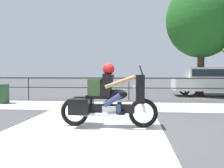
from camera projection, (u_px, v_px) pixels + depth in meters
name	position (u px, v px, depth m)	size (l,w,h in m)	color
ground_plane	(123.00, 127.00, 5.33)	(120.00, 120.00, 0.00)	#424244
sidewalk_band	(128.00, 106.00, 8.71)	(44.00, 2.40, 0.01)	#B7B2A8
crosswalk_band	(86.00, 128.00, 5.22)	(3.64, 6.00, 0.01)	silver
fence_railing	(129.00, 82.00, 10.56)	(36.00, 0.05, 1.12)	#232326
motorcycle	(108.00, 98.00, 5.36)	(2.41, 0.76, 1.57)	black
parked_car	(210.00, 80.00, 12.58)	(4.37, 1.63, 1.66)	silver
trash_bin	(2.00, 94.00, 9.52)	(0.60, 0.60, 0.85)	#284C2D
tree_behind_sign	(202.00, 19.00, 12.55)	(4.02, 4.02, 6.66)	#473323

